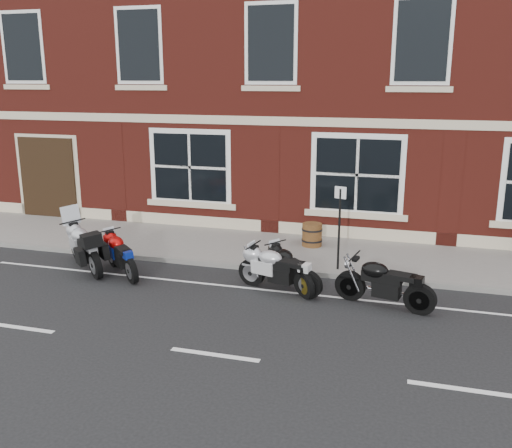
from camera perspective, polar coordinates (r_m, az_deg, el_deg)
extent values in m
plane|color=black|center=(12.64, 0.57, -6.91)|extent=(80.00, 80.00, 0.00)
cube|color=slate|center=(15.37, 3.56, -2.75)|extent=(30.00, 3.00, 0.12)
cube|color=slate|center=(13.91, 2.14, -4.62)|extent=(30.00, 0.16, 0.12)
cube|color=maroon|center=(22.11, 8.28, 17.97)|extent=(24.00, 12.00, 12.00)
cylinder|color=black|center=(15.37, -17.35, -2.29)|extent=(0.61, 0.57, 0.69)
cylinder|color=black|center=(13.92, -15.63, -3.91)|extent=(0.61, 0.57, 0.69)
cube|color=black|center=(14.59, -16.69, -1.63)|extent=(0.82, 0.77, 0.24)
ellipsoid|color=#A4A4A9|center=(14.71, -16.90, -0.99)|extent=(0.71, 0.69, 0.35)
cube|color=black|center=(14.16, -16.23, -1.71)|extent=(0.63, 0.61, 0.11)
cube|color=silver|center=(15.13, -17.58, 0.95)|extent=(0.33, 0.37, 0.49)
cylinder|color=black|center=(14.71, -14.03, -2.96)|extent=(0.54, 0.51, 0.62)
cylinder|color=black|center=(13.43, -12.23, -4.54)|extent=(0.54, 0.51, 0.62)
cube|color=black|center=(14.01, -13.31, -2.38)|extent=(0.73, 0.70, 0.21)
ellipsoid|color=#A80807|center=(14.11, -13.52, -1.78)|extent=(0.64, 0.63, 0.31)
cube|color=black|center=(13.63, -12.82, -2.48)|extent=(0.56, 0.55, 0.10)
cylinder|color=black|center=(13.40, 2.12, -4.31)|extent=(0.49, 0.52, 0.59)
cylinder|color=black|center=(12.31, 5.08, -6.11)|extent=(0.49, 0.52, 0.59)
cube|color=black|center=(12.78, 3.45, -3.79)|extent=(0.66, 0.70, 0.20)
ellipsoid|color=black|center=(12.86, 3.16, -3.14)|extent=(0.59, 0.61, 0.30)
cube|color=black|center=(12.46, 4.30, -3.94)|extent=(0.52, 0.54, 0.09)
cylinder|color=black|center=(13.00, -0.35, -4.80)|extent=(0.65, 0.30, 0.64)
cylinder|color=black|center=(12.32, 5.31, -5.98)|extent=(0.65, 0.30, 0.64)
cube|color=black|center=(12.56, 2.22, -3.89)|extent=(0.83, 0.45, 0.22)
ellipsoid|color=#ADACB1|center=(12.59, 1.64, -3.27)|extent=(0.63, 0.50, 0.32)
cube|color=black|center=(12.35, 3.82, -3.85)|extent=(0.60, 0.40, 0.10)
cylinder|color=black|center=(12.33, 9.46, -6.05)|extent=(0.67, 0.30, 0.65)
cylinder|color=black|center=(11.92, 16.12, -7.19)|extent=(0.67, 0.30, 0.65)
cube|color=black|center=(12.00, 12.59, -5.04)|extent=(0.85, 0.45, 0.22)
ellipsoid|color=black|center=(12.01, 11.93, -4.37)|extent=(0.65, 0.50, 0.33)
cube|color=black|center=(11.86, 14.48, -4.97)|extent=(0.61, 0.40, 0.10)
cylinder|color=#533016|center=(15.64, 5.62, -1.07)|extent=(0.54, 0.54, 0.63)
cylinder|color=black|center=(15.68, 5.61, -1.60)|extent=(0.57, 0.57, 0.04)
cylinder|color=black|center=(15.60, 5.63, -0.53)|extent=(0.57, 0.57, 0.04)
cylinder|color=black|center=(13.64, 8.31, -0.56)|extent=(0.05, 0.05, 1.97)
cube|color=silver|center=(13.44, 8.45, 3.12)|extent=(0.28, 0.09, 0.29)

